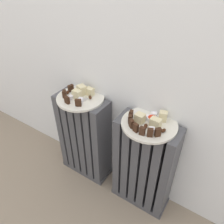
{
  "coord_description": "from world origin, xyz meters",
  "views": [
    {
      "loc": [
        0.48,
        -0.46,
        1.22
      ],
      "look_at": [
        0.0,
        0.28,
        0.57
      ],
      "focal_mm": 34.71,
      "sensor_mm": 36.0,
      "label": 1
    }
  ],
  "objects_px": {
    "plate_right": "(149,124)",
    "radiator_right": "(144,166)",
    "fork": "(82,101)",
    "jam_bowl_right": "(152,119)",
    "radiator_left": "(85,138)",
    "plate_left": "(81,98)"
  },
  "relations": [
    {
      "from": "fork",
      "to": "radiator_left",
      "type": "bearing_deg",
      "value": 141.69
    },
    {
      "from": "plate_right",
      "to": "jam_bowl_right",
      "type": "bearing_deg",
      "value": 81.8
    },
    {
      "from": "radiator_left",
      "to": "radiator_right",
      "type": "height_order",
      "value": "same"
    },
    {
      "from": "radiator_right",
      "to": "fork",
      "type": "relative_size",
      "value": 6.07
    },
    {
      "from": "radiator_left",
      "to": "radiator_right",
      "type": "xyz_separation_m",
      "value": [
        0.41,
        0.0,
        0.0
      ]
    },
    {
      "from": "radiator_left",
      "to": "jam_bowl_right",
      "type": "distance_m",
      "value": 0.52
    },
    {
      "from": "radiator_left",
      "to": "jam_bowl_right",
      "type": "relative_size",
      "value": 12.45
    },
    {
      "from": "plate_right",
      "to": "radiator_right",
      "type": "bearing_deg",
      "value": 0.0
    },
    {
      "from": "radiator_right",
      "to": "plate_right",
      "type": "xyz_separation_m",
      "value": [
        -0.0,
        0.0,
        0.3
      ]
    },
    {
      "from": "plate_left",
      "to": "plate_right",
      "type": "xyz_separation_m",
      "value": [
        0.41,
        0.0,
        0.0
      ]
    },
    {
      "from": "jam_bowl_right",
      "to": "fork",
      "type": "xyz_separation_m",
      "value": [
        -0.38,
        -0.05,
        -0.01
      ]
    },
    {
      "from": "radiator_right",
      "to": "fork",
      "type": "xyz_separation_m",
      "value": [
        -0.37,
        -0.03,
        0.31
      ]
    },
    {
      "from": "plate_left",
      "to": "jam_bowl_right",
      "type": "bearing_deg",
      "value": 2.83
    },
    {
      "from": "plate_left",
      "to": "fork",
      "type": "distance_m",
      "value": 0.05
    },
    {
      "from": "radiator_left",
      "to": "plate_left",
      "type": "bearing_deg",
      "value": 180.0
    },
    {
      "from": "radiator_right",
      "to": "plate_left",
      "type": "bearing_deg",
      "value": 180.0
    },
    {
      "from": "jam_bowl_right",
      "to": "radiator_left",
      "type": "bearing_deg",
      "value": -177.17
    },
    {
      "from": "radiator_right",
      "to": "plate_right",
      "type": "distance_m",
      "value": 0.3
    },
    {
      "from": "plate_left",
      "to": "plate_right",
      "type": "relative_size",
      "value": 1.0
    },
    {
      "from": "radiator_left",
      "to": "radiator_right",
      "type": "bearing_deg",
      "value": 0.0
    },
    {
      "from": "fork",
      "to": "jam_bowl_right",
      "type": "bearing_deg",
      "value": 7.68
    },
    {
      "from": "jam_bowl_right",
      "to": "fork",
      "type": "distance_m",
      "value": 0.38
    }
  ]
}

